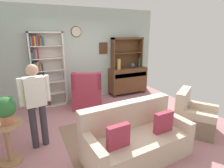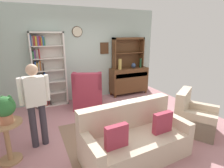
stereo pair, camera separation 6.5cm
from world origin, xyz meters
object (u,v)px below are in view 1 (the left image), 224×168
object	(u,v)px
vase_tall	(119,64)
couch_floral	(135,139)
person_reading	(36,101)
coffee_table	(111,117)
wingback_chair	(88,95)
potted_plant_large	(5,108)
armchair_floral	(194,118)
vase_round	(132,65)
sideboard_hutch	(127,48)
bookshelf	(45,72)
book_stack	(111,114)
bottle_wine	(139,63)
plant_stand	(7,139)
sideboard	(128,80)

from	to	relation	value
vase_tall	couch_floral	size ratio (longest dim) A/B	0.18
person_reading	coffee_table	bearing A→B (deg)	-6.59
wingback_chair	potted_plant_large	xyz separation A→B (m)	(-1.82, -1.63, 0.58)
armchair_floral	potted_plant_large	world-z (taller)	potted_plant_large
vase_tall	vase_round	size ratio (longest dim) A/B	1.97
armchair_floral	vase_round	bearing A→B (deg)	88.10
person_reading	wingback_chair	bearing A→B (deg)	44.18
sideboard_hutch	coffee_table	xyz separation A→B (m)	(-1.63, -2.19, -1.21)
bookshelf	person_reading	bearing A→B (deg)	-100.75
vase_round	couch_floral	distance (m)	3.40
vase_tall	couch_floral	distance (m)	3.17
book_stack	vase_tall	bearing A→B (deg)	58.41
vase_round	bottle_wine	xyz separation A→B (m)	(0.26, -0.02, 0.07)
sideboard_hutch	plant_stand	distance (m)	4.34
potted_plant_large	book_stack	distance (m)	1.85
vase_round	plant_stand	distance (m)	4.25
bottle_wine	sideboard	bearing A→B (deg)	167.11
sideboard_hutch	wingback_chair	size ratio (longest dim) A/B	1.05
vase_tall	person_reading	world-z (taller)	person_reading
sideboard	vase_round	bearing A→B (deg)	-27.17
sideboard	wingback_chair	bearing A→B (deg)	-160.67
vase_tall	armchair_floral	distance (m)	2.82
coffee_table	book_stack	size ratio (longest dim) A/B	3.55
sideboard_hutch	coffee_table	bearing A→B (deg)	-126.65
bottle_wine	wingback_chair	size ratio (longest dim) A/B	0.30
bookshelf	vase_tall	bearing A→B (deg)	-4.10
person_reading	coffee_table	world-z (taller)	person_reading
sideboard	potted_plant_large	xyz separation A→B (m)	(-3.47, -2.21, 0.45)
sideboard_hutch	plant_stand	bearing A→B (deg)	-146.94
vase_round	plant_stand	world-z (taller)	vase_round
wingback_chair	potted_plant_large	distance (m)	2.51
vase_round	armchair_floral	xyz separation A→B (m)	(-0.09, -2.68, -0.72)
vase_tall	person_reading	distance (m)	3.21
vase_round	plant_stand	size ratio (longest dim) A/B	0.24
bookshelf	potted_plant_large	bearing A→B (deg)	-109.74
couch_floral	sideboard_hutch	bearing A→B (deg)	62.69
wingback_chair	book_stack	size ratio (longest dim) A/B	4.66
vase_tall	couch_floral	world-z (taller)	vase_tall
vase_round	book_stack	xyz separation A→B (m)	(-1.81, -2.11, -0.53)
vase_tall	couch_floral	bearing A→B (deg)	-112.48
bottle_wine	potted_plant_large	world-z (taller)	bottle_wine
coffee_table	potted_plant_large	bearing A→B (deg)	-175.87
sideboard	armchair_floral	world-z (taller)	sideboard
sideboard	bottle_wine	size ratio (longest dim) A/B	4.14
couch_floral	wingback_chair	size ratio (longest dim) A/B	1.76
vase_tall	coffee_table	size ratio (longest dim) A/B	0.42
bookshelf	couch_floral	size ratio (longest dim) A/B	1.13
wingback_chair	book_stack	world-z (taller)	wingback_chair
bookshelf	book_stack	xyz separation A→B (m)	(0.96, -2.26, -0.54)
bottle_wine	plant_stand	distance (m)	4.47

